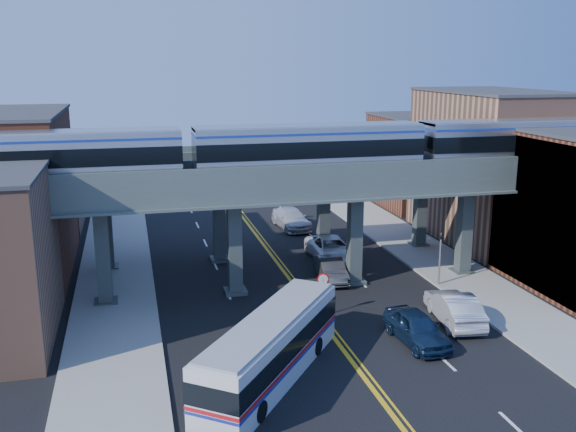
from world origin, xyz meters
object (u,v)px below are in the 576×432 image
object	(u,v)px
transit_train	(309,148)
transit_bus	(271,349)
stop_sign	(323,287)
car_lane_c	(331,249)
car_lane_b	(331,269)
traffic_signal	(440,253)
car_lane_d	(291,218)
car_lane_a	(417,328)
car_parked_curb	(454,308)

from	to	relation	value
transit_train	transit_bus	world-z (taller)	transit_train
stop_sign	car_lane_c	distance (m)	10.89
stop_sign	transit_train	bearing A→B (deg)	84.10
car_lane_b	car_lane_c	bearing A→B (deg)	76.86
transit_train	traffic_signal	xyz separation A→B (m)	(8.38, -2.00, -6.86)
stop_sign	traffic_signal	distance (m)	9.41
stop_sign	car_lane_d	bearing A→B (deg)	80.93
car_lane_a	car_lane_b	bearing A→B (deg)	93.75
transit_train	stop_sign	xyz separation A→B (m)	(-0.52, -5.00, -7.40)
transit_train	car_lane_b	size ratio (longest dim) A/B	9.77
car_parked_curb	transit_bus	bearing A→B (deg)	26.67
traffic_signal	car_lane_a	world-z (taller)	traffic_signal
transit_bus	car_lane_b	bearing A→B (deg)	7.94
transit_bus	car_lane_d	distance (m)	27.80
car_parked_curb	car_lane_a	bearing A→B (deg)	39.26
transit_train	stop_sign	bearing A→B (deg)	-95.90
car_lane_a	car_lane_d	bearing A→B (deg)	87.81
car_lane_c	car_lane_d	xyz separation A→B (m)	(-0.58, 9.90, 0.01)
car_lane_b	car_lane_c	xyz separation A→B (m)	(1.38, 4.26, 0.08)
stop_sign	car_lane_a	size ratio (longest dim) A/B	0.54
traffic_signal	car_lane_c	distance (m)	8.93
traffic_signal	car_lane_b	bearing A→B (deg)	155.87
stop_sign	car_lane_d	xyz separation A→B (m)	(3.21, 20.07, -0.91)
car_lane_a	car_lane_c	distance (m)	14.84
transit_bus	car_lane_d	world-z (taller)	transit_bus
car_lane_a	transit_train	bearing A→B (deg)	104.98
transit_bus	car_parked_curb	bearing A→B (deg)	-34.26
traffic_signal	stop_sign	bearing A→B (deg)	-161.37
transit_train	car_lane_d	size ratio (longest dim) A/B	7.65
car_parked_curb	car_lane_b	bearing A→B (deg)	-54.20
transit_train	car_lane_b	xyz separation A→B (m)	(1.88, 0.91, -8.41)
car_lane_d	transit_bus	bearing A→B (deg)	-110.67
transit_train	car_lane_a	xyz separation A→B (m)	(3.21, -9.67, -8.33)
car_lane_d	car_parked_curb	xyz separation A→B (m)	(3.75, -22.78, 0.05)
car_lane_a	car_lane_b	world-z (taller)	car_lane_a
transit_train	car_parked_curb	xyz separation A→B (m)	(6.44, -7.70, -8.26)
car_lane_d	car_lane_b	bearing A→B (deg)	-97.71
car_lane_c	car_lane_b	bearing A→B (deg)	-108.65
traffic_signal	car_lane_a	bearing A→B (deg)	-123.99
car_lane_c	car_lane_a	bearing A→B (deg)	-90.88
transit_train	car_parked_curb	distance (m)	13.00
stop_sign	car_parked_curb	world-z (taller)	stop_sign
car_lane_a	car_lane_d	size ratio (longest dim) A/B	0.84
car_lane_d	car_lane_a	bearing A→B (deg)	-93.25
stop_sign	car_parked_curb	xyz separation A→B (m)	(6.96, -2.70, -0.86)
car_lane_a	car_lane_d	distance (m)	24.75
traffic_signal	car_parked_curb	distance (m)	6.19
transit_bus	car_lane_d	xyz separation A→B (m)	(7.76, 26.68, -0.64)
traffic_signal	car_lane_d	world-z (taller)	traffic_signal
car_lane_a	car_parked_curb	distance (m)	3.78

